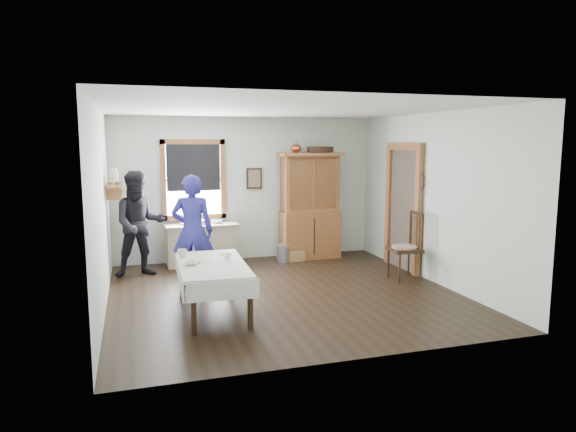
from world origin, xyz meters
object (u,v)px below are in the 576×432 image
(work_counter, at_px, (202,244))
(figure_dark, at_px, (139,228))
(wicker_basket, at_px, (296,256))
(woman_blue, at_px, (193,235))
(pail, at_px, (284,254))
(china_hutch, at_px, (310,206))
(spindle_chair, at_px, (405,246))
(dining_table, at_px, (213,288))

(work_counter, relative_size, figure_dark, 0.80)
(wicker_basket, relative_size, woman_blue, 0.19)
(wicker_basket, xyz_separation_m, figure_dark, (-2.84, -0.29, 0.73))
(pail, relative_size, figure_dark, 0.18)
(china_hutch, relative_size, wicker_basket, 6.48)
(work_counter, height_order, pail, work_counter)
(china_hutch, bearing_deg, figure_dark, -171.26)
(work_counter, xyz_separation_m, wicker_basket, (1.74, -0.22, -0.28))
(work_counter, height_order, spindle_chair, spindle_chair)
(pail, distance_m, woman_blue, 2.30)
(dining_table, relative_size, wicker_basket, 5.31)
(china_hutch, relative_size, figure_dark, 1.24)
(china_hutch, height_order, spindle_chair, china_hutch)
(figure_dark, bearing_deg, pail, 2.45)
(work_counter, xyz_separation_m, china_hutch, (2.09, -0.02, 0.64))
(wicker_basket, height_order, figure_dark, figure_dark)
(woman_blue, bearing_deg, figure_dark, -36.44)
(dining_table, distance_m, spindle_chair, 3.35)
(wicker_basket, bearing_deg, china_hutch, 29.29)
(spindle_chair, height_order, pail, spindle_chair)
(dining_table, xyz_separation_m, woman_blue, (-0.09, 1.37, 0.48))
(spindle_chair, bearing_deg, woman_blue, 174.32)
(pail, bearing_deg, china_hutch, 16.60)
(wicker_basket, bearing_deg, pail, 174.12)
(china_hutch, distance_m, spindle_chair, 2.27)
(china_hutch, height_order, figure_dark, china_hutch)
(wicker_basket, bearing_deg, figure_dark, -174.10)
(woman_blue, distance_m, figure_dark, 1.19)
(china_hutch, distance_m, pail, 1.07)
(china_hutch, distance_m, figure_dark, 3.24)
(work_counter, relative_size, china_hutch, 0.64)
(pail, height_order, figure_dark, figure_dark)
(china_hutch, xyz_separation_m, dining_table, (-2.32, -2.77, -0.69))
(wicker_basket, bearing_deg, spindle_chair, -54.82)
(dining_table, relative_size, spindle_chair, 1.49)
(wicker_basket, distance_m, figure_dark, 2.94)
(woman_blue, relative_size, figure_dark, 0.99)
(spindle_chair, distance_m, woman_blue, 3.41)
(woman_blue, bearing_deg, dining_table, 106.97)
(pail, xyz_separation_m, figure_dark, (-2.60, -0.32, 0.67))
(pail, height_order, woman_blue, woman_blue)
(wicker_basket, height_order, woman_blue, woman_blue)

